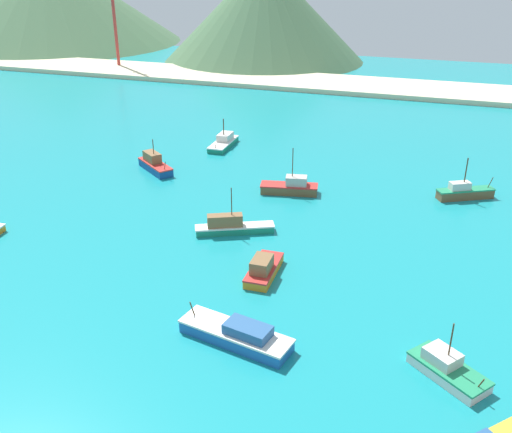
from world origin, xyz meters
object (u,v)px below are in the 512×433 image
object	(u,v)px
fishing_boat_0	(232,226)
fishing_boat_5	(464,192)
fishing_boat_3	(291,187)
fishing_boat_4	(155,164)
fishing_boat_7	(238,334)
fishing_boat_10	(447,368)
fishing_boat_6	(263,269)
radio_tower	(114,10)
fishing_boat_9	(224,142)

from	to	relation	value
fishing_boat_0	fishing_boat_5	distance (m)	35.65
fishing_boat_3	fishing_boat_4	bearing A→B (deg)	174.69
fishing_boat_0	fishing_boat_3	size ratio (longest dim) A/B	1.13
fishing_boat_3	fishing_boat_7	size ratio (longest dim) A/B	0.78
fishing_boat_5	fishing_boat_10	size ratio (longest dim) A/B	1.14
fishing_boat_4	fishing_boat_5	xyz separation A→B (m)	(48.70, 3.93, -0.11)
fishing_boat_7	fishing_boat_10	bearing A→B (deg)	4.07
fishing_boat_6	fishing_boat_7	distance (m)	12.27
fishing_boat_7	fishing_boat_4	bearing A→B (deg)	126.71
fishing_boat_3	fishing_boat_10	xyz separation A→B (m)	(23.55, -35.05, -0.18)
radio_tower	fishing_boat_9	bearing A→B (deg)	-46.11
fishing_boat_9	radio_tower	bearing A→B (deg)	133.89
fishing_boat_6	fishing_boat_0	bearing A→B (deg)	128.84
fishing_boat_10	fishing_boat_5	bearing A→B (deg)	88.30
fishing_boat_5	fishing_boat_10	bearing A→B (deg)	-91.70
fishing_boat_3	fishing_boat_5	distance (m)	25.52
fishing_boat_6	radio_tower	size ratio (longest dim) A/B	0.23
fishing_boat_0	fishing_boat_7	xyz separation A→B (m)	(8.59, -21.11, -0.10)
radio_tower	fishing_boat_7	bearing A→B (deg)	-54.86
fishing_boat_10	fishing_boat_4	bearing A→B (deg)	141.86
fishing_boat_10	radio_tower	distance (m)	150.91
fishing_boat_7	fishing_boat_3	bearing A→B (deg)	97.60
fishing_boat_10	fishing_boat_7	bearing A→B (deg)	-175.93
fishing_boat_0	fishing_boat_7	world-z (taller)	fishing_boat_0
fishing_boat_4	radio_tower	size ratio (longest dim) A/B	0.25
fishing_boat_9	fishing_boat_10	world-z (taller)	fishing_boat_10
fishing_boat_0	fishing_boat_6	world-z (taller)	fishing_boat_0
fishing_boat_6	fishing_boat_7	size ratio (longest dim) A/B	0.65
fishing_boat_3	fishing_boat_5	world-z (taller)	fishing_boat_3
fishing_boat_3	radio_tower	world-z (taller)	radio_tower
fishing_boat_6	fishing_boat_5	bearing A→B (deg)	54.92
fishing_boat_5	radio_tower	size ratio (longest dim) A/B	0.25
radio_tower	fishing_boat_5	bearing A→B (deg)	-35.53
fishing_boat_6	radio_tower	distance (m)	129.87
fishing_boat_0	fishing_boat_5	bearing A→B (deg)	36.93
fishing_boat_3	fishing_boat_10	world-z (taller)	fishing_boat_3
fishing_boat_4	fishing_boat_9	xyz separation A→B (m)	(6.20, 15.49, -0.26)
fishing_boat_7	fishing_boat_10	size ratio (longest dim) A/B	1.56
fishing_boat_4	fishing_boat_10	world-z (taller)	fishing_boat_10
fishing_boat_7	fishing_boat_9	bearing A→B (deg)	112.66
fishing_boat_0	fishing_boat_7	bearing A→B (deg)	-67.87
fishing_boat_4	fishing_boat_6	xyz separation A→B (m)	(27.39, -26.42, -0.15)
fishing_boat_0	fishing_boat_5	world-z (taller)	fishing_boat_5
fishing_boat_0	fishing_boat_9	size ratio (longest dim) A/B	1.10
fishing_boat_7	fishing_boat_9	size ratio (longest dim) A/B	1.25
fishing_boat_7	radio_tower	bearing A→B (deg)	125.14
fishing_boat_9	fishing_boat_6	bearing A→B (deg)	-63.18
fishing_boat_3	fishing_boat_10	size ratio (longest dim) A/B	1.21
fishing_boat_3	fishing_boat_6	distance (m)	24.44
fishing_boat_3	fishing_boat_10	distance (m)	42.23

